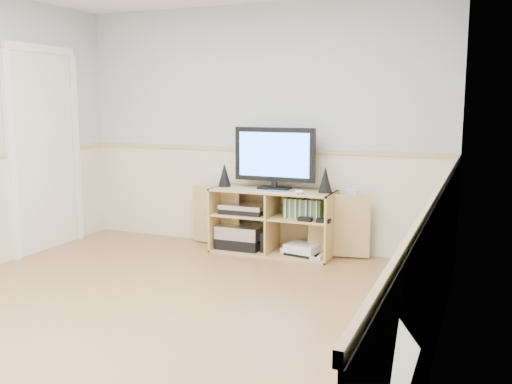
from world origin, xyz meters
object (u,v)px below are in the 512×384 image
keyboard (282,192)px  game_consoles (302,249)px  media_cabinet (274,220)px  monitor (275,156)px

keyboard → game_consoles: 0.62m
media_cabinet → monitor: monitor is taller
monitor → game_consoles: size_ratio=1.82×
media_cabinet → monitor: size_ratio=2.30×
media_cabinet → keyboard: 0.41m
media_cabinet → game_consoles: (0.32, -0.07, -0.26)m
monitor → game_consoles: monitor is taller
keyboard → media_cabinet: bearing=121.4°
media_cabinet → monitor: bearing=-90.0°
keyboard → game_consoles: size_ratio=0.68×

